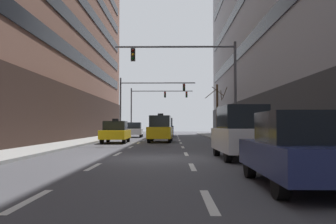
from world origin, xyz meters
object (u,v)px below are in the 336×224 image
object	(u,v)px
car_driving_2	(134,130)
street_tree_0	(217,108)
car_parked_0	(299,150)
taxi_driving_3	(161,129)
traffic_signal_1	(143,96)
taxi_driving_0	(116,132)
car_driving_1	(166,127)
traffic_signal_0	(200,73)
traffic_signal_2	(153,101)
car_parked_1	(241,133)

from	to	relation	value
car_driving_2	street_tree_0	distance (m)	9.26
car_parked_0	taxi_driving_3	bearing A→B (deg)	100.16
car_driving_2	traffic_signal_1	distance (m)	4.57
taxi_driving_0	car_driving_1	bearing A→B (deg)	77.93
car_driving_2	taxi_driving_3	size ratio (longest dim) A/B	1.01
traffic_signal_1	taxi_driving_0	bearing A→B (deg)	-92.98
car_driving_2	traffic_signal_0	xyz separation A→B (m)	(5.96, -15.36, 3.97)
car_driving_2	car_parked_0	size ratio (longest dim) A/B	1.02
taxi_driving_0	taxi_driving_3	world-z (taller)	taxi_driving_3
car_driving_2	car_parked_0	bearing A→B (deg)	-77.62
traffic_signal_2	car_parked_1	bearing A→B (deg)	-81.68
car_driving_1	street_tree_0	world-z (taller)	street_tree_0
traffic_signal_0	traffic_signal_1	xyz separation A→B (m)	(-5.21, 17.65, -0.09)
taxi_driving_3	car_parked_1	distance (m)	14.16
traffic_signal_1	taxi_driving_3	bearing A→B (deg)	-79.46
car_parked_0	traffic_signal_1	world-z (taller)	traffic_signal_1
taxi_driving_3	car_parked_1	bearing A→B (deg)	-75.35
car_driving_1	traffic_signal_0	size ratio (longest dim) A/B	0.56
car_parked_1	traffic_signal_2	bearing A→B (deg)	98.32
car_driving_2	traffic_signal_2	distance (m)	13.77
car_driving_1	street_tree_0	size ratio (longest dim) A/B	0.81
car_parked_0	traffic_signal_2	bearing A→B (deg)	97.15
taxi_driving_3	traffic_signal_2	size ratio (longest dim) A/B	0.47
car_driving_1	car_parked_0	xyz separation A→B (m)	(3.46, -34.39, -0.29)
traffic_signal_1	traffic_signal_2	world-z (taller)	traffic_signal_1
traffic_signal_2	street_tree_0	size ratio (longest dim) A/B	1.65
car_driving_2	street_tree_0	world-z (taller)	street_tree_0
car_driving_2	traffic_signal_2	size ratio (longest dim) A/B	0.48
car_parked_0	traffic_signal_1	size ratio (longest dim) A/B	0.49
taxi_driving_0	traffic_signal_1	size ratio (longest dim) A/B	0.49
car_parked_1	traffic_signal_0	xyz separation A→B (m)	(-0.86, 9.42, 3.74)
taxi_driving_3	traffic_signal_2	world-z (taller)	traffic_signal_2
traffic_signal_2	taxi_driving_3	bearing A→B (deg)	-85.36
car_driving_1	car_parked_1	distance (m)	28.32
car_parked_0	street_tree_0	xyz separation A→B (m)	(2.10, 30.08, 2.31)
traffic_signal_0	traffic_signal_2	xyz separation A→B (m)	(-4.68, 28.45, 0.12)
taxi_driving_0	traffic_signal_1	bearing A→B (deg)	87.02
car_driving_1	traffic_signal_1	xyz separation A→B (m)	(-2.61, -1.05, 3.60)
car_parked_1	street_tree_0	size ratio (longest dim) A/B	0.78
taxi_driving_3	traffic_signal_1	xyz separation A→B (m)	(-2.49, 13.37, 3.65)
car_driving_2	traffic_signal_1	xyz separation A→B (m)	(0.75, 2.30, 3.88)
traffic_signal_0	street_tree_0	size ratio (longest dim) A/B	1.45
taxi_driving_0	car_parked_1	xyz separation A→B (m)	(6.83, -12.32, 0.22)
car_driving_2	car_parked_1	world-z (taller)	car_parked_1
taxi_driving_0	taxi_driving_3	distance (m)	3.54
car_driving_1	car_driving_2	distance (m)	4.75
car_parked_1	street_tree_0	bearing A→B (deg)	84.96
car_driving_1	traffic_signal_0	bearing A→B (deg)	-82.10
car_driving_1	car_parked_0	bearing A→B (deg)	-84.26
traffic_signal_0	street_tree_0	xyz separation A→B (m)	(2.96, 14.39, -1.67)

